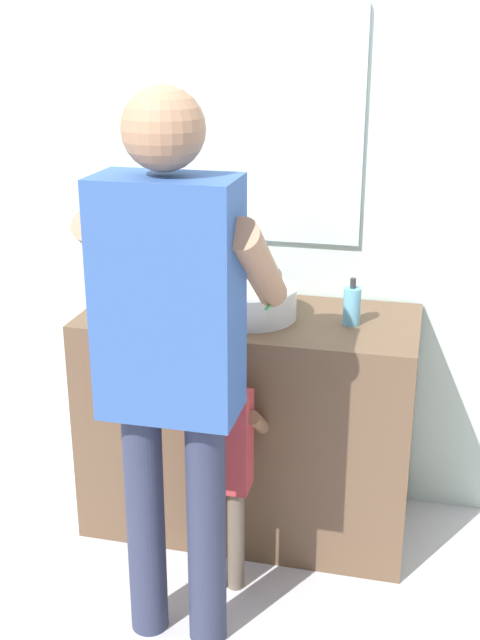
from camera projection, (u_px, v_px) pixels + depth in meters
ground_plane at (230, 564)px, 2.90m from camera, size 14.00×14.00×0.00m
back_wall at (270, 158)px, 3.00m from camera, size 4.40×0.10×2.70m
vanity_cabinet at (249, 421)px, 3.03m from camera, size 1.19×0.54×0.84m
sink_basin at (249, 302)px, 2.85m from camera, size 0.34×0.34×0.11m
faucet at (261, 278)px, 3.03m from camera, size 0.18×0.14×0.18m
toothbrush_cup at (149, 291)px, 2.97m from camera, size 0.07×0.07×0.21m
soap_bottle at (352, 306)px, 2.77m from camera, size 0.06×0.06×0.16m
child_toddler at (222, 453)px, 2.63m from camera, size 0.26×0.26×0.84m
adult_parent at (172, 333)px, 2.26m from camera, size 0.52×0.55×1.68m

